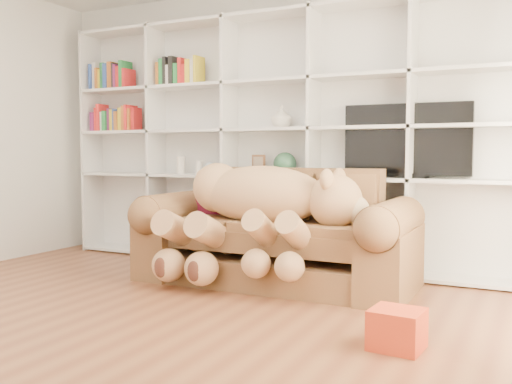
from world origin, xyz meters
The scene contains 14 objects.
floor centered at (0.00, 0.00, 0.00)m, with size 5.00×5.00×0.00m, color brown.
wall_back centered at (0.00, 2.50, 1.35)m, with size 5.00×0.02×2.70m, color white.
bookshelf centered at (-0.24, 2.36, 1.31)m, with size 4.43×0.35×2.40m.
sofa centered at (0.35, 1.67, 0.36)m, with size 2.25×0.97×0.95m.
teddy_bear centered at (0.27, 1.48, 0.65)m, with size 1.61×0.90×0.93m.
throw_pillow centered at (-0.29, 1.82, 0.67)m, with size 0.39×0.13×0.39m, color #590F1A.
gift_box centered at (1.62, 0.49, 0.11)m, with size 0.28×0.26×0.22m, color red.
tv centered at (1.27, 2.35, 1.18)m, with size 1.08×0.18×0.64m.
picture_frame centered at (-0.13, 2.30, 0.97)m, with size 0.15×0.03×0.19m, color brown.
green_vase centered at (0.15, 2.30, 0.97)m, with size 0.22×0.22×0.22m, color #2A5239.
figurine_tall centered at (-1.02, 2.30, 0.95)m, with size 0.09×0.09×0.17m, color white.
figurine_short centered at (-0.79, 2.30, 0.93)m, with size 0.08×0.08×0.13m, color white.
snow_globe centered at (-0.67, 2.30, 0.93)m, with size 0.12×0.12×0.12m, color silver.
shelf_vase centered at (0.11, 2.30, 1.42)m, with size 0.20×0.20×0.20m, color beige.
Camera 1 is at (2.29, -2.61, 1.08)m, focal length 40.00 mm.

